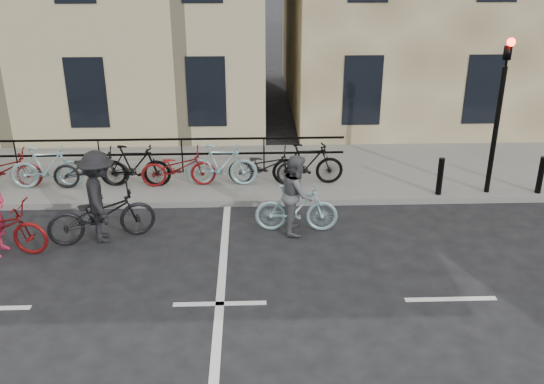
{
  "coord_description": "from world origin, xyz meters",
  "views": [
    {
      "loc": [
        0.58,
        -8.81,
        5.83
      ],
      "look_at": [
        0.98,
        2.28,
        1.1
      ],
      "focal_mm": 40.0,
      "sensor_mm": 36.0,
      "label": 1
    }
  ],
  "objects": [
    {
      "name": "parked_bikes",
      "position": [
        -2.82,
        5.04,
        0.65
      ],
      "size": [
        11.45,
        1.23,
        1.05
      ],
      "color": "black",
      "rests_on": "sidewalk"
    },
    {
      "name": "ground",
      "position": [
        0.0,
        0.0,
        0.0
      ],
      "size": [
        120.0,
        120.0,
        0.0
      ],
      "primitive_type": "plane",
      "color": "black",
      "rests_on": "ground"
    },
    {
      "name": "traffic_light",
      "position": [
        6.2,
        4.34,
        2.45
      ],
      "size": [
        0.18,
        0.3,
        3.9
      ],
      "color": "black",
      "rests_on": "sidewalk"
    },
    {
      "name": "cyclist_grey",
      "position": [
        1.51,
        2.75,
        0.69
      ],
      "size": [
        1.78,
        0.86,
        1.7
      ],
      "rotation": [
        0.0,
        0.0,
        1.51
      ],
      "color": "#8CB3B7",
      "rests_on": "ground"
    },
    {
      "name": "cyclist_dark",
      "position": [
        -2.5,
        2.48,
        0.76
      ],
      "size": [
        2.29,
        1.41,
        1.93
      ],
      "rotation": [
        0.0,
        0.0,
        1.89
      ],
      "color": "black",
      "rests_on": "ground"
    },
    {
      "name": "bollard_west",
      "position": [
        7.4,
        4.25,
        0.6
      ],
      "size": [
        0.14,
        0.14,
        0.9
      ],
      "primitive_type": "cylinder",
      "color": "black",
      "rests_on": "sidewalk"
    },
    {
      "name": "bollard_east",
      "position": [
        5.0,
        4.25,
        0.6
      ],
      "size": [
        0.14,
        0.14,
        0.9
      ],
      "primitive_type": "cylinder",
      "color": "black",
      "rests_on": "sidewalk"
    },
    {
      "name": "sidewalk",
      "position": [
        -4.0,
        6.0,
        0.07
      ],
      "size": [
        46.0,
        4.0,
        0.15
      ],
      "primitive_type": "cube",
      "color": "slate",
      "rests_on": "ground"
    }
  ]
}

